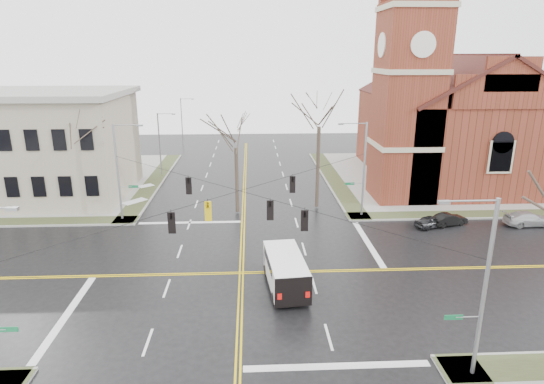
{
  "coord_description": "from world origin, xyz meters",
  "views": [
    {
      "loc": [
        0.79,
        -29.73,
        15.12
      ],
      "look_at": [
        2.5,
        6.0,
        4.25
      ],
      "focal_mm": 30.0,
      "sensor_mm": 36.0,
      "label": 1
    }
  ],
  "objects_px": {
    "streetlight_north_b": "(183,120)",
    "cargo_van": "(285,268)",
    "tree_ne": "(319,121)",
    "tree_nw_far": "(81,139)",
    "parked_car_a": "(431,222)",
    "signal_pole_se": "(482,285)",
    "tree_nw_near": "(236,144)",
    "streetlight_north_a": "(161,142)",
    "parked_car_c": "(528,219)",
    "signal_pole_ne": "(362,167)",
    "church": "(447,112)",
    "signal_pole_nw": "(119,170)",
    "parked_car_b": "(449,219)"
  },
  "relations": [
    {
      "from": "streetlight_north_b",
      "to": "cargo_van",
      "type": "bearing_deg",
      "value": -74.77
    },
    {
      "from": "signal_pole_se",
      "to": "streetlight_north_a",
      "type": "xyz_separation_m",
      "value": [
        -21.97,
        39.5,
        -0.48
      ]
    },
    {
      "from": "streetlight_north_a",
      "to": "parked_car_c",
      "type": "height_order",
      "value": "streetlight_north_a"
    },
    {
      "from": "cargo_van",
      "to": "streetlight_north_b",
      "type": "bearing_deg",
      "value": 100.02
    },
    {
      "from": "signal_pole_nw",
      "to": "tree_nw_near",
      "type": "xyz_separation_m",
      "value": [
        10.72,
        1.51,
        2.04
      ]
    },
    {
      "from": "parked_car_a",
      "to": "tree_ne",
      "type": "xyz_separation_m",
      "value": [
        -9.64,
        5.97,
        8.36
      ]
    },
    {
      "from": "streetlight_north_a",
      "to": "parked_car_c",
      "type": "bearing_deg",
      "value": -28.12
    },
    {
      "from": "signal_pole_se",
      "to": "parked_car_b",
      "type": "bearing_deg",
      "value": 69.25
    },
    {
      "from": "signal_pole_ne",
      "to": "church",
      "type": "bearing_deg",
      "value": 44.66
    },
    {
      "from": "church",
      "to": "signal_pole_nw",
      "type": "distance_m",
      "value": 38.61
    },
    {
      "from": "signal_pole_nw",
      "to": "parked_car_a",
      "type": "relative_size",
      "value": 2.82
    },
    {
      "from": "church",
      "to": "signal_pole_nw",
      "type": "height_order",
      "value": "church"
    },
    {
      "from": "parked_car_c",
      "to": "signal_pole_se",
      "type": "bearing_deg",
      "value": 140.74
    },
    {
      "from": "signal_pole_se",
      "to": "tree_nw_near",
      "type": "distance_m",
      "value": 27.34
    },
    {
      "from": "signal_pole_ne",
      "to": "parked_car_c",
      "type": "relative_size",
      "value": 2.03
    },
    {
      "from": "signal_pole_se",
      "to": "parked_car_c",
      "type": "xyz_separation_m",
      "value": [
        14.9,
        19.79,
        -4.31
      ]
    },
    {
      "from": "signal_pole_ne",
      "to": "tree_ne",
      "type": "xyz_separation_m",
      "value": [
        -3.83,
        2.71,
        3.95
      ]
    },
    {
      "from": "parked_car_a",
      "to": "signal_pole_nw",
      "type": "bearing_deg",
      "value": 60.92
    },
    {
      "from": "tree_nw_near",
      "to": "tree_nw_far",
      "type": "bearing_deg",
      "value": 178.57
    },
    {
      "from": "tree_ne",
      "to": "tree_nw_far",
      "type": "bearing_deg",
      "value": -177.9
    },
    {
      "from": "parked_car_c",
      "to": "tree_nw_far",
      "type": "bearing_deg",
      "value": 80.7
    },
    {
      "from": "signal_pole_nw",
      "to": "streetlight_north_a",
      "type": "bearing_deg",
      "value": 87.68
    },
    {
      "from": "signal_pole_nw",
      "to": "tree_nw_far",
      "type": "distance_m",
      "value": 4.97
    },
    {
      "from": "signal_pole_nw",
      "to": "tree_nw_near",
      "type": "bearing_deg",
      "value": 8.04
    },
    {
      "from": "cargo_van",
      "to": "signal_pole_ne",
      "type": "bearing_deg",
      "value": 53.26
    },
    {
      "from": "signal_pole_se",
      "to": "cargo_van",
      "type": "relative_size",
      "value": 1.46
    },
    {
      "from": "parked_car_a",
      "to": "parked_car_c",
      "type": "xyz_separation_m",
      "value": [
        9.08,
        0.05,
        0.1
      ]
    },
    {
      "from": "streetlight_north_b",
      "to": "parked_car_b",
      "type": "height_order",
      "value": "streetlight_north_b"
    },
    {
      "from": "church",
      "to": "parked_car_c",
      "type": "bearing_deg",
      "value": -84.95
    },
    {
      "from": "cargo_van",
      "to": "parked_car_b",
      "type": "bearing_deg",
      "value": 28.76
    },
    {
      "from": "tree_nw_far",
      "to": "tree_nw_near",
      "type": "xyz_separation_m",
      "value": [
        14.56,
        -0.36,
        -0.49
      ]
    },
    {
      "from": "signal_pole_ne",
      "to": "tree_ne",
      "type": "relative_size",
      "value": 0.73
    },
    {
      "from": "cargo_van",
      "to": "signal_pole_se",
      "type": "bearing_deg",
      "value": -53.65
    },
    {
      "from": "tree_nw_near",
      "to": "parked_car_a",
      "type": "bearing_deg",
      "value": -15.06
    },
    {
      "from": "church",
      "to": "cargo_van",
      "type": "height_order",
      "value": "church"
    },
    {
      "from": "streetlight_north_b",
      "to": "parked_car_a",
      "type": "xyz_separation_m",
      "value": [
        27.79,
        -39.76,
        -3.92
      ]
    },
    {
      "from": "signal_pole_ne",
      "to": "signal_pole_se",
      "type": "relative_size",
      "value": 1.0
    },
    {
      "from": "church",
      "to": "signal_pole_nw",
      "type": "xyz_separation_m",
      "value": [
        -36.09,
        -13.28,
        -3.48
      ]
    },
    {
      "from": "parked_car_b",
      "to": "tree_nw_near",
      "type": "height_order",
      "value": "tree_nw_near"
    },
    {
      "from": "cargo_van",
      "to": "parked_car_a",
      "type": "xyz_separation_m",
      "value": [
        14.16,
        10.33,
        -0.8
      ]
    },
    {
      "from": "church",
      "to": "tree_nw_near",
      "type": "relative_size",
      "value": 2.86
    },
    {
      "from": "streetlight_north_a",
      "to": "cargo_van",
      "type": "distance_m",
      "value": 33.18
    },
    {
      "from": "church",
      "to": "streetlight_north_a",
      "type": "height_order",
      "value": "church"
    },
    {
      "from": "signal_pole_ne",
      "to": "parked_car_a",
      "type": "height_order",
      "value": "signal_pole_ne"
    },
    {
      "from": "parked_car_a",
      "to": "parked_car_b",
      "type": "bearing_deg",
      "value": -99.13
    },
    {
      "from": "tree_nw_near",
      "to": "streetlight_north_a",
      "type": "bearing_deg",
      "value": 123.86
    },
    {
      "from": "parked_car_c",
      "to": "tree_ne",
      "type": "bearing_deg",
      "value": 70.18
    },
    {
      "from": "signal_pole_nw",
      "to": "parked_car_c",
      "type": "xyz_separation_m",
      "value": [
        37.54,
        -3.21,
        -4.31
      ]
    },
    {
      "from": "streetlight_north_b",
      "to": "cargo_van",
      "type": "relative_size",
      "value": 1.3
    },
    {
      "from": "tree_nw_far",
      "to": "tree_ne",
      "type": "xyz_separation_m",
      "value": [
        22.65,
        0.83,
        1.41
      ]
    }
  ]
}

